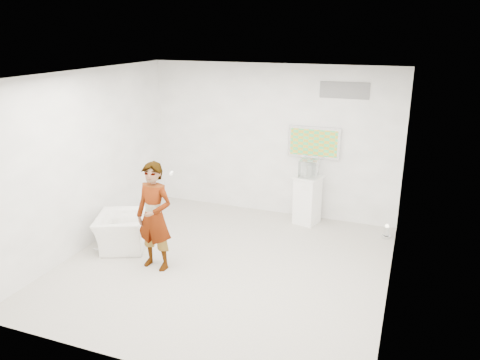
{
  "coord_description": "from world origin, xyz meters",
  "views": [
    {
      "loc": [
        2.61,
        -6.2,
        3.61
      ],
      "look_at": [
        0.04,
        0.6,
        1.26
      ],
      "focal_mm": 35.0,
      "sensor_mm": 36.0,
      "label": 1
    }
  ],
  "objects_px": {
    "tv": "(314,142)",
    "pedestal": "(307,200)",
    "person": "(154,216)",
    "armchair": "(122,231)",
    "floor_uplight": "(387,232)"
  },
  "relations": [
    {
      "from": "person",
      "to": "armchair",
      "type": "height_order",
      "value": "person"
    },
    {
      "from": "armchair",
      "to": "pedestal",
      "type": "relative_size",
      "value": 0.96
    },
    {
      "from": "tv",
      "to": "person",
      "type": "height_order",
      "value": "tv"
    },
    {
      "from": "person",
      "to": "pedestal",
      "type": "xyz_separation_m",
      "value": [
        1.82,
        2.59,
        -0.39
      ]
    },
    {
      "from": "person",
      "to": "pedestal",
      "type": "distance_m",
      "value": 3.19
    },
    {
      "from": "pedestal",
      "to": "floor_uplight",
      "type": "distance_m",
      "value": 1.56
    },
    {
      "from": "person",
      "to": "armchair",
      "type": "distance_m",
      "value": 1.15
    },
    {
      "from": "tv",
      "to": "pedestal",
      "type": "relative_size",
      "value": 1.06
    },
    {
      "from": "armchair",
      "to": "floor_uplight",
      "type": "xyz_separation_m",
      "value": [
        4.26,
        2.0,
        -0.17
      ]
    },
    {
      "from": "pedestal",
      "to": "armchair",
      "type": "bearing_deg",
      "value": -141.42
    },
    {
      "from": "tv",
      "to": "armchair",
      "type": "bearing_deg",
      "value": -138.2
    },
    {
      "from": "armchair",
      "to": "floor_uplight",
      "type": "relative_size",
      "value": 3.62
    },
    {
      "from": "pedestal",
      "to": "person",
      "type": "bearing_deg",
      "value": -125.12
    },
    {
      "from": "floor_uplight",
      "to": "person",
      "type": "bearing_deg",
      "value": -144.23
    },
    {
      "from": "floor_uplight",
      "to": "tv",
      "type": "bearing_deg",
      "value": 162.67
    }
  ]
}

